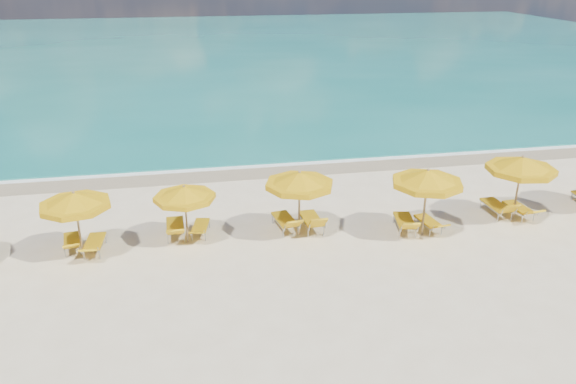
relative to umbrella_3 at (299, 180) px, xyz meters
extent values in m
plane|color=beige|center=(-0.18, -0.27, -2.13)|extent=(120.00, 120.00, 0.00)
cube|color=#136D65|center=(-0.18, 47.73, -2.13)|extent=(120.00, 80.00, 0.30)
cube|color=tan|center=(-0.18, 7.13, -2.13)|extent=(120.00, 2.60, 0.01)
cube|color=white|center=(-0.18, 7.93, -2.13)|extent=(120.00, 1.20, 0.03)
cube|color=white|center=(-6.18, 16.73, -2.13)|extent=(14.00, 0.36, 0.05)
cube|color=white|center=(7.82, 23.73, -2.13)|extent=(18.00, 0.30, 0.05)
cylinder|color=#9D7D4E|center=(-7.52, -0.19, -1.00)|extent=(0.07, 0.07, 2.27)
cone|color=#DCA40B|center=(-7.52, -0.19, -0.04)|extent=(2.73, 2.73, 0.45)
cylinder|color=#DCA40B|center=(-7.52, -0.19, -0.26)|extent=(2.75, 2.75, 0.18)
sphere|color=#9D7D4E|center=(-7.52, -0.19, 0.19)|extent=(0.10, 0.10, 0.10)
cylinder|color=#9D7D4E|center=(-4.00, 0.16, -1.09)|extent=(0.07, 0.07, 2.09)
cone|color=#DCA40B|center=(-4.00, 0.16, -0.21)|extent=(2.23, 2.23, 0.42)
cylinder|color=#DCA40B|center=(-4.00, 0.16, -0.41)|extent=(2.25, 2.25, 0.17)
sphere|color=#9D7D4E|center=(-4.00, 0.16, 0.01)|extent=(0.09, 0.09, 0.09)
cylinder|color=#9D7D4E|center=(0.00, 0.00, -0.93)|extent=(0.07, 0.07, 2.39)
cone|color=#DCA40B|center=(0.00, 0.00, 0.07)|extent=(2.59, 2.59, 0.48)
cylinder|color=#DCA40B|center=(0.00, 0.00, -0.16)|extent=(2.62, 2.62, 0.19)
sphere|color=#9D7D4E|center=(0.00, 0.00, 0.32)|extent=(0.11, 0.11, 0.11)
cylinder|color=#9D7D4E|center=(4.42, -0.81, -0.90)|extent=(0.08, 0.08, 2.46)
cone|color=#DCA40B|center=(4.42, -0.81, 0.13)|extent=(2.68, 2.68, 0.49)
cylinder|color=#DCA40B|center=(4.42, -0.81, -0.11)|extent=(2.70, 2.70, 0.20)
sphere|color=#9D7D4E|center=(4.42, -0.81, 0.39)|extent=(0.11, 0.11, 0.11)
cylinder|color=#9D7D4E|center=(8.39, -0.24, -0.88)|extent=(0.08, 0.08, 2.50)
cone|color=#DCA40B|center=(8.39, -0.24, 0.17)|extent=(3.09, 3.09, 0.50)
cylinder|color=#DCA40B|center=(8.39, -0.24, -0.07)|extent=(3.12, 3.12, 0.20)
sphere|color=#9D7D4E|center=(8.39, -0.24, 0.43)|extent=(0.11, 0.11, 0.11)
cube|color=gold|center=(-7.94, 0.42, -1.79)|extent=(0.72, 1.25, 0.07)
cube|color=gold|center=(-7.80, -0.39, -1.64)|extent=(0.60, 0.59, 0.35)
cube|color=gold|center=(-7.13, 0.10, -1.77)|extent=(0.63, 1.28, 0.08)
cube|color=gold|center=(-7.19, -0.79, -1.64)|extent=(0.59, 0.60, 0.32)
cube|color=gold|center=(-4.42, 0.82, -1.73)|extent=(0.65, 1.39, 0.08)
cube|color=gold|center=(-4.40, -0.13, -1.55)|extent=(0.63, 0.60, 0.43)
cube|color=gold|center=(-3.51, 0.76, -1.80)|extent=(0.72, 1.22, 0.07)
cube|color=gold|center=(-3.66, -0.05, -1.69)|extent=(0.60, 0.61, 0.28)
cube|color=gold|center=(-0.43, 0.59, -1.74)|extent=(0.81, 1.45, 0.08)
cube|color=gold|center=(-0.29, -0.33, -1.52)|extent=(0.69, 0.63, 0.48)
cube|color=gold|center=(0.54, 0.46, -1.73)|extent=(0.68, 1.41, 0.09)
cube|color=gold|center=(0.58, -0.45, -1.49)|extent=(0.64, 0.54, 0.53)
cube|color=gold|center=(3.91, -0.32, -1.73)|extent=(0.85, 1.46, 0.08)
cube|color=gold|center=(3.74, -1.24, -1.52)|extent=(0.70, 0.65, 0.48)
cube|color=gold|center=(4.79, -0.41, -1.79)|extent=(0.68, 1.23, 0.07)
cube|color=gold|center=(4.90, -1.22, -1.65)|extent=(0.59, 0.58, 0.33)
cube|color=gold|center=(7.96, 0.34, -1.73)|extent=(0.65, 1.40, 0.08)
cube|color=gold|center=(7.98, -0.58, -1.50)|extent=(0.63, 0.54, 0.52)
cube|color=gold|center=(8.75, 0.06, -1.77)|extent=(0.70, 1.32, 0.08)
cube|color=gold|center=(8.84, -0.82, -1.61)|extent=(0.62, 0.61, 0.37)
camera|label=1|loc=(-3.78, -17.95, 7.11)|focal=35.00mm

